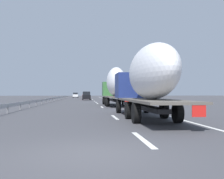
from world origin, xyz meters
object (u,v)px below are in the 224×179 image
(truck_lead, at_px, (115,85))
(road_sign, at_px, (123,89))
(car_red_compact, at_px, (86,95))
(car_black_suv, at_px, (86,96))
(car_white_van, at_px, (76,95))
(truck_trailing, at_px, (147,78))

(truck_lead, height_order, road_sign, truck_lead)
(car_red_compact, bearing_deg, road_sign, -165.76)
(car_black_suv, bearing_deg, road_sign, -154.99)
(car_red_compact, bearing_deg, car_white_van, 8.62)
(truck_trailing, distance_m, car_red_compact, 57.34)
(truck_lead, height_order, car_red_compact, truck_lead)
(truck_lead, xyz_separation_m, truck_trailing, (-17.05, 0.00, -0.12))
(truck_trailing, bearing_deg, car_white_van, 4.93)
(car_red_compact, bearing_deg, truck_lead, -175.16)
(car_black_suv, bearing_deg, car_red_compact, 0.45)
(truck_lead, height_order, car_white_van, truck_lead)
(truck_lead, distance_m, car_red_compact, 40.34)
(truck_lead, bearing_deg, truck_trailing, 180.00)
(truck_trailing, height_order, car_black_suv, truck_trailing)
(car_red_compact, relative_size, car_white_van, 0.99)
(road_sign, bearing_deg, car_white_van, 11.57)
(car_black_suv, bearing_deg, truck_trailing, -175.82)
(car_black_suv, relative_size, car_white_van, 1.11)
(car_black_suv, height_order, road_sign, road_sign)
(truck_lead, height_order, truck_trailing, truck_lead)
(truck_lead, relative_size, car_red_compact, 2.83)
(car_black_suv, bearing_deg, car_white_van, 5.90)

